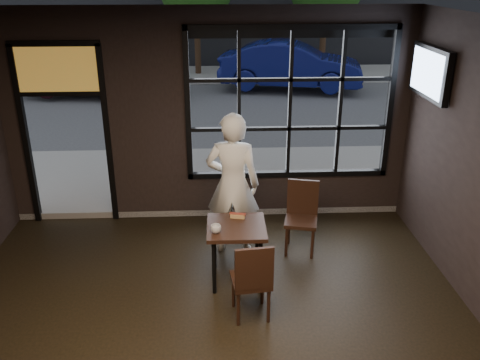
{
  "coord_description": "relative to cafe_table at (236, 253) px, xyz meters",
  "views": [
    {
      "loc": [
        0.11,
        -3.78,
        3.64
      ],
      "look_at": [
        0.4,
        2.2,
        1.15
      ],
      "focal_mm": 38.0,
      "sensor_mm": 36.0,
      "label": 1
    }
  ],
  "objects": [
    {
      "name": "stained_transom",
      "position": [
        -2.43,
        1.82,
        1.96
      ],
      "size": [
        1.2,
        0.06,
        0.7
      ],
      "primitive_type": "cube",
      "color": "orange",
      "rests_on": "ground"
    },
    {
      "name": "cup",
      "position": [
        -0.25,
        -0.16,
        0.43
      ],
      "size": [
        0.14,
        0.14,
        0.1
      ],
      "primitive_type": "imported",
      "rotation": [
        0.0,
        0.0,
        -0.11
      ],
      "color": "silver",
      "rests_on": "cafe_table"
    },
    {
      "name": "tv",
      "position": [
        2.6,
        1.09,
        2.0
      ],
      "size": [
        0.13,
        1.14,
        0.67
      ],
      "primitive_type": "cube",
      "color": "black",
      "rests_on": "wall_right"
    },
    {
      "name": "cafe_table",
      "position": [
        0.0,
        0.0,
        0.0
      ],
      "size": [
        0.72,
        0.72,
        0.77
      ],
      "primitive_type": "cube",
      "rotation": [
        0.0,
        0.0,
        -0.01
      ],
      "color": "black",
      "rests_on": "floor"
    },
    {
      "name": "man",
      "position": [
        -0.02,
        0.76,
        0.6
      ],
      "size": [
        0.79,
        0.58,
        1.98
      ],
      "primitive_type": "imported",
      "rotation": [
        0.0,
        0.0,
        2.98
      ],
      "color": "white",
      "rests_on": "floor"
    },
    {
      "name": "navy_car",
      "position": [
        2.18,
        10.65,
        0.45
      ],
      "size": [
        4.69,
        2.45,
        1.47
      ],
      "primitive_type": "imported",
      "rotation": [
        0.0,
        0.0,
        1.36
      ],
      "color": "#0C124C",
      "rests_on": "street_asphalt"
    },
    {
      "name": "chair_near",
      "position": [
        0.13,
        -0.71,
        0.1
      ],
      "size": [
        0.47,
        0.47,
        0.97
      ],
      "primitive_type": "cube",
      "rotation": [
        0.0,
        0.0,
        3.26
      ],
      "color": "black",
      "rests_on": "floor"
    },
    {
      "name": "window_frame",
      "position": [
        0.87,
        1.82,
        1.41
      ],
      "size": [
        3.06,
        0.12,
        2.28
      ],
      "primitive_type": "cube",
      "color": "black",
      "rests_on": "ground"
    },
    {
      "name": "maroon_car",
      "position": [
        -3.8,
        10.26,
        0.52
      ],
      "size": [
        4.98,
        2.57,
        1.62
      ],
      "primitive_type": "imported",
      "rotation": [
        0.0,
        0.0,
        1.43
      ],
      "color": "black",
      "rests_on": "street_asphalt"
    },
    {
      "name": "chair_window",
      "position": [
        0.91,
        0.67,
        0.11
      ],
      "size": [
        0.52,
        0.52,
        0.99
      ],
      "primitive_type": "cube",
      "rotation": [
        0.0,
        0.0,
        -0.23
      ],
      "color": "black",
      "rests_on": "floor"
    },
    {
      "name": "hotdog",
      "position": [
        0.03,
        0.21,
        0.41
      ],
      "size": [
        0.21,
        0.12,
        0.06
      ],
      "primitive_type": null,
      "rotation": [
        0.0,
        0.0,
        -0.22
      ],
      "color": "tan",
      "rests_on": "cafe_table"
    },
    {
      "name": "street_asphalt",
      "position": [
        -0.33,
        22.32,
        -0.41
      ],
      "size": [
        60.0,
        41.0,
        0.04
      ],
      "primitive_type": "cube",
      "color": "#545456",
      "rests_on": "ground"
    },
    {
      "name": "ceiling",
      "position": [
        -0.33,
        -1.68,
        2.82
      ],
      "size": [
        6.0,
        7.0,
        0.02
      ],
      "primitive_type": "cube",
      "color": "black",
      "rests_on": "ground"
    }
  ]
}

